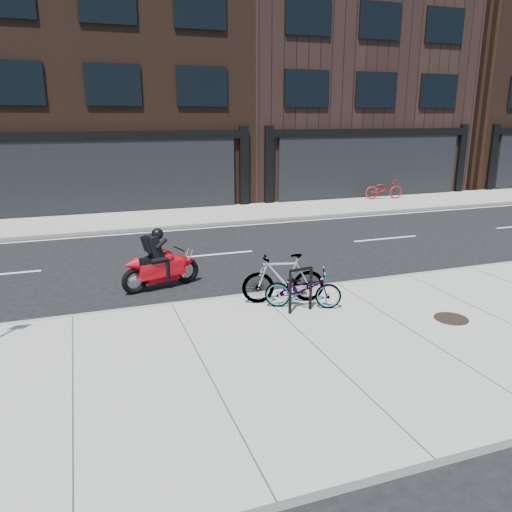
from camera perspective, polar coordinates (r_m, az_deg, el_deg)
name	(u,v)px	position (r m, az deg, el deg)	size (l,w,h in m)	color
ground	(234,274)	(13.15, -2.55, -2.05)	(120.00, 120.00, 0.00)	black
sidewalk_near	(319,354)	(8.81, 7.26, -11.00)	(60.00, 6.00, 0.13)	gray
sidewalk_far	(177,217)	(20.45, -8.99, 4.39)	(60.00, 3.50, 0.13)	gray
building_center	(102,45)	(26.73, -17.21, 22.02)	(12.00, 10.00, 14.50)	black
building_mideast	(327,74)	(29.88, 8.12, 19.86)	(12.00, 10.00, 12.50)	black
building_east	(496,75)	(36.95, 25.78, 18.10)	(10.00, 10.00, 13.00)	black
bike_rack	(301,286)	(10.18, 5.12, -3.43)	(0.55, 0.14, 0.94)	black
bicycle_front	(303,288)	(10.43, 5.39, -3.72)	(0.55, 1.59, 0.84)	gray
bicycle_rear	(283,278)	(10.66, 3.16, -2.58)	(0.50, 1.78, 1.07)	gray
motorcycle	(164,263)	(12.14, -10.45, -0.82)	(1.96, 0.80, 1.49)	black
bicycle_far	(384,189)	(25.10, 14.41, 7.46)	(0.65, 1.87, 0.98)	maroon
manhole_cover	(451,319)	(10.68, 21.41, -6.67)	(0.66, 0.66, 0.01)	black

